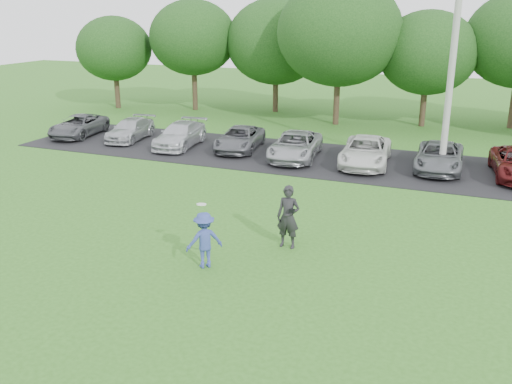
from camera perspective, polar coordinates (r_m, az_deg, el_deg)
ground at (r=15.75m, az=-4.83°, el=-8.19°), size 100.00×100.00×0.00m
parking_lot at (r=27.26m, az=7.52°, el=3.18°), size 32.00×6.50×0.03m
utility_pole at (r=25.46m, az=19.02°, el=11.91°), size 0.28×0.28×9.27m
frisbee_player at (r=15.87m, az=-5.19°, el=-4.79°), size 1.17×1.14×1.90m
camera_bystander at (r=17.05m, az=3.24°, el=-2.50°), size 0.71×0.47×1.93m
parked_cars at (r=27.10m, az=6.80°, el=4.47°), size 30.94×5.12×1.26m
tree_row at (r=35.72m, az=14.42°, el=14.26°), size 42.39×9.85×8.64m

